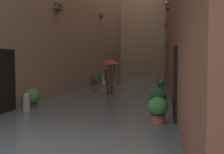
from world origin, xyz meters
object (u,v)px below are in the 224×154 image
at_px(person_wading, 110,71).
at_px(potted_plant_mid_left, 158,111).
at_px(potted_plant_far_right, 32,99).
at_px(potted_plant_near_left, 161,84).
at_px(mooring_bollard, 27,105).
at_px(potted_plant_mid_right, 97,80).
at_px(potted_plant_near_right, 96,81).
at_px(potted_plant_far_left, 158,98).

relative_size(person_wading, potted_plant_mid_left, 2.27).
distance_m(potted_plant_far_right, potted_plant_near_left, 9.62).
bearing_deg(mooring_bollard, potted_plant_far_right, -75.19).
relative_size(potted_plant_mid_right, potted_plant_near_right, 1.11).
bearing_deg(potted_plant_mid_right, mooring_bollard, 91.58).
xyz_separation_m(potted_plant_far_left, mooring_bollard, (4.17, 1.99, -0.09)).
xyz_separation_m(potted_plant_mid_right, mooring_bollard, (-0.30, 10.79, -0.13)).
bearing_deg(potted_plant_mid_left, person_wading, -68.31).
bearing_deg(potted_plant_mid_right, person_wading, 110.33).
distance_m(potted_plant_far_right, mooring_bollard, 0.77).
height_order(potted_plant_mid_right, potted_plant_near_right, potted_plant_mid_right).
distance_m(potted_plant_far_right, potted_plant_mid_left, 4.72).
height_order(potted_plant_mid_left, potted_plant_near_left, potted_plant_mid_left).
height_order(potted_plant_near_right, potted_plant_near_left, potted_plant_near_right).
relative_size(person_wading, potted_plant_near_left, 2.86).
bearing_deg(mooring_bollard, potted_plant_mid_right, -88.42).
bearing_deg(potted_plant_mid_right, potted_plant_near_right, 101.13).
bearing_deg(potted_plant_near_left, potted_plant_mid_right, -18.54).
distance_m(potted_plant_mid_right, mooring_bollard, 10.80).
distance_m(potted_plant_mid_right, potted_plant_far_right, 10.06).
xyz_separation_m(potted_plant_far_right, potted_plant_mid_left, (-4.41, 1.67, 0.03)).
bearing_deg(potted_plant_mid_left, potted_plant_far_left, -89.03).
height_order(potted_plant_far_left, mooring_bollard, potted_plant_far_left).
bearing_deg(potted_plant_mid_left, potted_plant_near_right, -67.96).
height_order(person_wading, potted_plant_near_right, person_wading).
height_order(potted_plant_mid_right, potted_plant_mid_left, potted_plant_mid_right).
distance_m(person_wading, potted_plant_mid_right, 5.96).
relative_size(potted_plant_mid_right, potted_plant_mid_left, 1.15).
bearing_deg(potted_plant_mid_left, potted_plant_far_right, -20.78).
height_order(potted_plant_mid_right, potted_plant_far_right, potted_plant_mid_right).
bearing_deg(person_wading, potted_plant_near_left, -122.04).
distance_m(potted_plant_mid_right, potted_plant_mid_left, 12.57).
bearing_deg(potted_plant_far_left, mooring_bollard, 25.55).
relative_size(potted_plant_mid_left, potted_plant_near_left, 1.26).
relative_size(potted_plant_far_left, potted_plant_near_left, 1.20).
xyz_separation_m(potted_plant_mid_right, potted_plant_far_left, (-4.47, 8.80, -0.04)).
relative_size(potted_plant_far_left, mooring_bollard, 1.07).
bearing_deg(person_wading, potted_plant_far_right, 66.71).
height_order(potted_plant_near_left, mooring_bollard, mooring_bollard).
height_order(person_wading, mooring_bollard, person_wading).
bearing_deg(potted_plant_far_left, potted_plant_near_left, -90.73).
bearing_deg(potted_plant_mid_right, potted_plant_far_right, 90.59).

